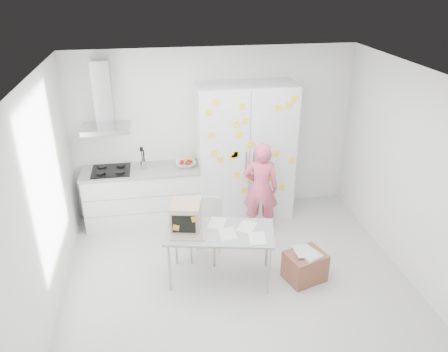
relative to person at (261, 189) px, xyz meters
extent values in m
cube|color=silver|center=(-0.58, -1.10, -0.75)|extent=(4.50, 4.00, 0.02)
cube|color=white|center=(-0.58, 0.90, 0.61)|extent=(4.50, 0.02, 2.70)
cube|color=white|center=(-2.83, -1.10, 0.61)|extent=(0.02, 4.00, 2.70)
cube|color=white|center=(1.67, -1.10, 0.61)|extent=(0.02, 4.00, 2.70)
cube|color=white|center=(-0.58, -1.10, 1.96)|extent=(4.50, 4.00, 0.02)
cube|color=white|center=(-1.78, 0.60, -0.30)|extent=(1.80, 0.60, 0.88)
cube|color=gray|center=(-1.78, 0.30, -0.16)|extent=(1.76, 0.01, 0.01)
cube|color=gray|center=(-1.78, 0.30, -0.44)|extent=(1.76, 0.01, 0.01)
cube|color=#9E9E99|center=(-1.78, 0.60, 0.16)|extent=(1.84, 0.63, 0.04)
cube|color=black|center=(-2.23, 0.60, 0.19)|extent=(0.58, 0.50, 0.03)
cylinder|color=black|center=(-2.37, 0.48, 0.22)|extent=(0.14, 0.14, 0.02)
cylinder|color=black|center=(-2.09, 0.48, 0.22)|extent=(0.14, 0.14, 0.02)
cylinder|color=black|center=(-2.37, 0.72, 0.22)|extent=(0.14, 0.14, 0.02)
cylinder|color=black|center=(-2.09, 0.72, 0.22)|extent=(0.14, 0.14, 0.02)
cylinder|color=silver|center=(-1.73, 0.60, 0.25)|extent=(0.10, 0.10, 0.14)
cylinder|color=black|center=(-1.74, 0.61, 0.35)|extent=(0.01, 0.01, 0.30)
cylinder|color=black|center=(-1.71, 0.59, 0.35)|extent=(0.01, 0.01, 0.30)
cylinder|color=black|center=(-1.72, 0.62, 0.35)|extent=(0.01, 0.01, 0.30)
cube|color=black|center=(-1.74, 0.61, 0.51)|extent=(0.05, 0.01, 0.07)
imported|color=white|center=(-1.08, 0.60, 0.22)|extent=(0.31, 0.31, 0.08)
sphere|color=#B2140F|center=(-1.14, 0.62, 0.25)|extent=(0.08, 0.08, 0.08)
sphere|color=#B2140F|center=(-1.05, 0.55, 0.25)|extent=(0.08, 0.08, 0.08)
sphere|color=#B2140F|center=(-1.01, 0.64, 0.25)|extent=(0.08, 0.08, 0.08)
cylinder|color=yellow|center=(-1.10, 0.62, 0.29)|extent=(0.09, 0.17, 0.10)
cylinder|color=yellow|center=(-1.07, 0.62, 0.29)|extent=(0.04, 0.17, 0.10)
cylinder|color=yellow|center=(-1.05, 0.62, 0.29)|extent=(0.08, 0.17, 0.10)
cube|color=silver|center=(-2.23, 0.65, 0.86)|extent=(0.70, 0.48, 0.07)
cube|color=silver|center=(-2.23, 0.77, 1.36)|extent=(0.26, 0.24, 0.95)
cube|color=silver|center=(-0.13, 0.57, 0.36)|extent=(1.50, 0.65, 2.20)
cube|color=slate|center=(-0.13, 0.25, 0.36)|extent=(0.01, 0.01, 2.16)
cube|color=silver|center=(-0.19, 0.24, 0.36)|extent=(0.02, 0.02, 0.30)
cube|color=silver|center=(-0.07, 0.24, 0.36)|extent=(0.02, 0.02, 0.30)
cube|color=yellow|center=(0.29, 0.24, 1.17)|extent=(0.10, 0.00, 0.10)
cube|color=yellow|center=(0.43, 0.24, 1.19)|extent=(0.12, 0.00, 0.12)
cube|color=yellow|center=(0.54, 0.24, 0.32)|extent=(0.12, 0.00, 0.12)
cube|color=yellow|center=(-0.36, 0.24, 0.48)|extent=(0.10, 0.00, 0.10)
cube|color=yellow|center=(-0.12, 0.24, 0.62)|extent=(0.12, 0.00, 0.12)
cube|color=yellow|center=(0.25, 0.24, 0.12)|extent=(0.12, 0.00, 0.12)
cube|color=yellow|center=(-0.32, 0.24, 0.13)|extent=(0.10, 0.00, 0.10)
cube|color=yellow|center=(-0.26, 0.24, 1.21)|extent=(0.12, 0.00, 0.12)
cube|color=yellow|center=(-0.03, 0.24, 0.07)|extent=(0.12, 0.00, 0.12)
cube|color=yellow|center=(0.28, 0.24, 0.46)|extent=(0.12, 0.00, 0.12)
cube|color=yellow|center=(0.16, 0.24, 0.20)|extent=(0.10, 0.00, 0.10)
cube|color=yellow|center=(-0.34, 0.24, 0.95)|extent=(0.12, 0.00, 0.12)
cube|color=yellow|center=(-0.59, 0.24, 0.41)|extent=(0.10, 0.00, 0.10)
cube|color=yellow|center=(-0.68, 0.24, 0.52)|extent=(0.10, 0.00, 0.10)
cube|color=yellow|center=(-0.74, 0.24, 1.15)|extent=(0.11, 0.00, 0.11)
cube|color=yellow|center=(-0.20, 0.24, -0.15)|extent=(0.10, 0.00, 0.10)
cube|color=yellow|center=(-0.33, 0.24, 0.48)|extent=(0.11, 0.00, 0.11)
cube|color=yellow|center=(0.41, 0.24, -0.14)|extent=(0.11, 0.00, 0.11)
cube|color=yellow|center=(0.52, 0.24, 1.29)|extent=(0.10, 0.00, 0.10)
cube|color=yellow|center=(-0.29, 0.24, 0.79)|extent=(0.10, 0.00, 0.10)
cube|color=yellow|center=(-0.41, 0.24, 0.43)|extent=(0.11, 0.00, 0.11)
cube|color=yellow|center=(0.05, 0.24, -0.22)|extent=(0.10, 0.00, 0.10)
cube|color=yellow|center=(-0.64, 0.24, 1.29)|extent=(0.10, 0.00, 0.10)
cube|color=yellow|center=(-0.71, 0.24, 0.80)|extent=(0.12, 0.00, 0.12)
cube|color=yellow|center=(0.18, 0.24, 0.03)|extent=(0.11, 0.00, 0.11)
cube|color=yellow|center=(-0.20, 0.24, 1.00)|extent=(0.11, 0.00, 0.11)
cube|color=yellow|center=(0.14, 0.24, 0.55)|extent=(0.11, 0.00, 0.11)
cube|color=yellow|center=(-0.11, 0.24, 0.06)|extent=(0.11, 0.00, 0.11)
imported|color=#D3526F|center=(0.00, 0.00, 0.00)|extent=(0.61, 0.47, 1.47)
cube|color=#91989A|center=(-0.79, -1.06, -0.02)|extent=(1.47, 0.95, 0.03)
cylinder|color=#A4A5A8|center=(-1.46, -1.21, -0.39)|extent=(0.04, 0.04, 0.70)
cylinder|color=#A4A5A8|center=(-0.24, -1.47, -0.39)|extent=(0.04, 0.04, 0.70)
cylinder|color=#A4A5A8|center=(-1.34, -0.66, -0.39)|extent=(0.04, 0.04, 0.70)
cylinder|color=#A4A5A8|center=(-0.12, -0.92, -0.39)|extent=(0.04, 0.04, 0.70)
cube|color=tan|center=(-1.20, -0.90, 0.17)|extent=(0.44, 0.46, 0.35)
cube|color=tan|center=(-1.25, -1.10, 0.17)|extent=(0.35, 0.09, 0.31)
cube|color=black|center=(-1.25, -1.11, 0.17)|extent=(0.29, 0.07, 0.24)
cube|color=orange|center=(-1.34, -1.09, 0.12)|extent=(0.09, 0.02, 0.09)
cube|color=orange|center=(-1.12, -1.14, 0.25)|extent=(0.09, 0.02, 0.09)
cube|color=tan|center=(-1.21, -1.15, 0.01)|extent=(0.45, 0.23, 0.02)
cube|color=gray|center=(-1.21, -1.15, 0.02)|extent=(0.40, 0.18, 0.01)
cube|color=silver|center=(-0.71, -1.13, 0.00)|extent=(0.22, 0.30, 0.00)
cube|color=silver|center=(-0.43, -1.02, 0.00)|extent=(0.33, 0.35, 0.00)
cube|color=silver|center=(-0.37, -1.30, 0.00)|extent=(0.23, 0.31, 0.00)
cube|color=silver|center=(-0.80, -0.86, 0.00)|extent=(0.29, 0.34, 0.00)
cube|color=#ADADAB|center=(-0.93, -0.60, -0.30)|extent=(0.52, 0.52, 0.04)
cube|color=#ADADAB|center=(-0.86, -0.42, -0.06)|extent=(0.37, 0.17, 0.45)
cylinder|color=#A9A9AD|center=(-1.14, -0.69, -0.53)|extent=(0.03, 0.03, 0.42)
cylinder|color=#A9A9AD|center=(-0.83, -0.81, -0.53)|extent=(0.03, 0.03, 0.42)
cylinder|color=#A9A9AD|center=(-1.02, -0.38, -0.53)|extent=(0.03, 0.03, 0.42)
cylinder|color=#A9A9AD|center=(-0.71, -0.50, -0.53)|extent=(0.03, 0.03, 0.42)
cube|color=brown|center=(0.31, -1.26, -0.54)|extent=(0.59, 0.52, 0.39)
cube|color=silver|center=(0.33, -1.28, -0.33)|extent=(0.35, 0.38, 0.03)
cube|color=silver|center=(0.27, -1.23, -0.31)|extent=(0.21, 0.29, 0.00)
camera|label=1|loc=(-1.51, -5.69, 3.02)|focal=35.00mm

